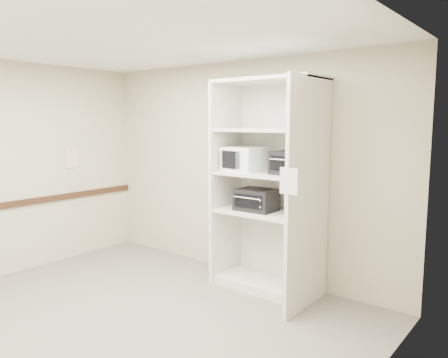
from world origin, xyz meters
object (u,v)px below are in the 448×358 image
Objects in this scene: microwave at (244,159)px; toaster_oven_upper at (294,163)px; shelving_unit at (272,194)px; toaster_oven_lower at (256,200)px.

toaster_oven_upper is (0.64, 0.03, -0.01)m from microwave.
shelving_unit is 5.16× the size of microwave.
toaster_oven_lower is (-0.18, -0.03, -0.09)m from shelving_unit.
shelving_unit is 5.45× the size of toaster_oven_upper.
microwave is 0.50m from toaster_oven_lower.
toaster_oven_upper is (0.29, -0.02, 0.37)m from shelving_unit.
shelving_unit is 0.47m from toaster_oven_upper.
toaster_oven_lower is at bearing 13.86° from microwave.
shelving_unit is at bearing 9.46° from toaster_oven_lower.
toaster_oven_lower is (-0.47, -0.02, -0.45)m from toaster_oven_upper.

